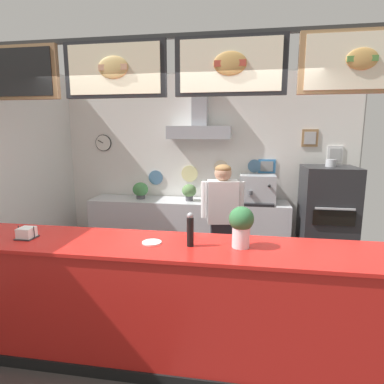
{
  "coord_description": "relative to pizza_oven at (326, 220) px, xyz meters",
  "views": [
    {
      "loc": [
        0.64,
        -2.78,
        1.99
      ],
      "look_at": [
        0.06,
        0.81,
        1.32
      ],
      "focal_mm": 29.97,
      "sensor_mm": 36.0,
      "label": 1
    }
  ],
  "objects": [
    {
      "name": "basil_vase",
      "position": [
        -1.2,
        -2.16,
        0.48
      ],
      "size": [
        0.2,
        0.2,
        0.34
      ],
      "color": "silver",
      "rests_on": "service_counter"
    },
    {
      "name": "back_wall_assembly",
      "position": [
        -1.84,
        0.49,
        0.81
      ],
      "size": [
        4.85,
        2.64,
        2.95
      ],
      "color": "#9E9E99",
      "rests_on": "ground_plane"
    },
    {
      "name": "service_counter",
      "position": [
        -1.84,
        -2.19,
        -0.24
      ],
      "size": [
        3.92,
        0.71,
        1.07
      ],
      "color": "red",
      "rests_on": "ground_plane"
    },
    {
      "name": "pizza_oven",
      "position": [
        0.0,
        0.0,
        0.0
      ],
      "size": [
        0.71,
        0.75,
        1.63
      ],
      "color": "#232326",
      "rests_on": "ground_plane"
    },
    {
      "name": "condiment_plate",
      "position": [
        -1.95,
        -2.18,
        0.31
      ],
      "size": [
        0.17,
        0.17,
        0.01
      ],
      "color": "white",
      "rests_on": "service_counter"
    },
    {
      "name": "napkin_holder",
      "position": [
        -3.09,
        -2.24,
        0.34
      ],
      "size": [
        0.16,
        0.15,
        0.11
      ],
      "color": "#262628",
      "rests_on": "service_counter"
    },
    {
      "name": "back_prep_counter",
      "position": [
        -2.07,
        0.25,
        -0.31
      ],
      "size": [
        3.17,
        0.59,
        0.93
      ],
      "color": "silver",
      "rests_on": "ground_plane"
    },
    {
      "name": "potted_oregano",
      "position": [
        -2.86,
        0.26,
        0.31
      ],
      "size": [
        0.25,
        0.25,
        0.27
      ],
      "color": "#4C4C51",
      "rests_on": "back_prep_counter"
    },
    {
      "name": "shop_worker",
      "position": [
        -1.44,
        -0.86,
        0.12
      ],
      "size": [
        0.52,
        0.28,
        1.63
      ],
      "rotation": [
        0.0,
        0.0,
        3.31
      ],
      "color": "#232328",
      "rests_on": "ground_plane"
    },
    {
      "name": "potted_basil",
      "position": [
        -2.04,
        0.23,
        0.31
      ],
      "size": [
        0.23,
        0.23,
        0.27
      ],
      "color": "#4C4C51",
      "rests_on": "back_prep_counter"
    },
    {
      "name": "espresso_machine",
      "position": [
        -0.98,
        0.22,
        0.37
      ],
      "size": [
        0.54,
        0.46,
        0.43
      ],
      "color": "#B7BABF",
      "rests_on": "back_prep_counter"
    },
    {
      "name": "ground_plane",
      "position": [
        -1.84,
        -1.92,
        -0.77
      ],
      "size": [
        6.17,
        6.17,
        0.0
      ],
      "primitive_type": "plane",
      "color": "#3F3A38"
    },
    {
      "name": "pepper_grinder",
      "position": [
        -1.61,
        -2.21,
        0.44
      ],
      "size": [
        0.06,
        0.06,
        0.29
      ],
      "color": "black",
      "rests_on": "service_counter"
    },
    {
      "name": "potted_rosemary",
      "position": [
        -1.37,
        0.24,
        0.27
      ],
      "size": [
        0.17,
        0.17,
        0.2
      ],
      "color": "beige",
      "rests_on": "back_prep_counter"
    }
  ]
}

